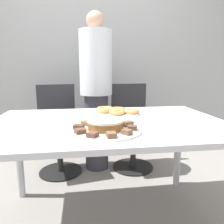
# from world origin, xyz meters

# --- Properties ---
(ground_plane) EXTENTS (12.00, 12.00, 0.00)m
(ground_plane) POSITION_xyz_m (0.00, 0.00, 0.00)
(ground_plane) COLOR gray
(wall_back) EXTENTS (8.00, 0.05, 2.60)m
(wall_back) POSITION_xyz_m (0.00, 1.59, 1.30)
(wall_back) COLOR #A8AAAD
(wall_back) RESTS_ON ground_plane
(table) EXTENTS (1.51, 0.99, 0.73)m
(table) POSITION_xyz_m (0.00, 0.00, 0.65)
(table) COLOR silver
(table) RESTS_ON ground_plane
(person_standing) EXTENTS (0.33, 0.33, 1.62)m
(person_standing) POSITION_xyz_m (-0.01, 0.90, 0.86)
(person_standing) COLOR #383842
(person_standing) RESTS_ON ground_plane
(office_chair_left) EXTENTS (0.51, 0.51, 0.91)m
(office_chair_left) POSITION_xyz_m (-0.41, 0.90, 0.43)
(office_chair_left) COLOR black
(office_chair_left) RESTS_ON ground_plane
(office_chair_right) EXTENTS (0.47, 0.47, 0.91)m
(office_chair_right) POSITION_xyz_m (0.37, 0.90, 0.43)
(office_chair_right) COLOR black
(office_chair_right) RESTS_ON ground_plane
(plate_cake) EXTENTS (0.39, 0.39, 0.01)m
(plate_cake) POSITION_xyz_m (-0.05, -0.22, 0.74)
(plate_cake) COLOR white
(plate_cake) RESTS_ON table
(plate_donuts) EXTENTS (0.34, 0.34, 0.01)m
(plate_donuts) POSITION_xyz_m (0.09, 0.22, 0.74)
(plate_donuts) COLOR white
(plate_donuts) RESTS_ON table
(frosted_cake) EXTENTS (0.19, 0.19, 0.05)m
(frosted_cake) POSITION_xyz_m (-0.05, -0.22, 0.77)
(frosted_cake) COLOR brown
(frosted_cake) RESTS_ON plate_cake
(lamington_0) EXTENTS (0.06, 0.05, 0.02)m
(lamington_0) POSITION_xyz_m (0.09, -0.25, 0.76)
(lamington_0) COLOR #513828
(lamington_0) RESTS_ON plate_cake
(lamington_1) EXTENTS (0.07, 0.07, 0.03)m
(lamington_1) POSITION_xyz_m (0.09, -0.16, 0.76)
(lamington_1) COLOR brown
(lamington_1) RESTS_ON plate_cake
(lamington_2) EXTENTS (0.07, 0.07, 0.02)m
(lamington_2) POSITION_xyz_m (0.03, -0.10, 0.75)
(lamington_2) COLOR brown
(lamington_2) RESTS_ON plate_cake
(lamington_3) EXTENTS (0.05, 0.06, 0.02)m
(lamington_3) POSITION_xyz_m (-0.06, -0.07, 0.75)
(lamington_3) COLOR brown
(lamington_3) RESTS_ON plate_cake
(lamington_4) EXTENTS (0.07, 0.07, 0.02)m
(lamington_4) POSITION_xyz_m (-0.14, -0.11, 0.76)
(lamington_4) COLOR brown
(lamington_4) RESTS_ON plate_cake
(lamington_5) EXTENTS (0.06, 0.06, 0.02)m
(lamington_5) POSITION_xyz_m (-0.19, -0.19, 0.76)
(lamington_5) COLOR #513828
(lamington_5) RESTS_ON plate_cake
(lamington_6) EXTENTS (0.06, 0.06, 0.02)m
(lamington_6) POSITION_xyz_m (-0.18, -0.28, 0.76)
(lamington_6) COLOR brown
(lamington_6) RESTS_ON plate_cake
(lamington_7) EXTENTS (0.06, 0.07, 0.02)m
(lamington_7) POSITION_xyz_m (-0.12, -0.34, 0.76)
(lamington_7) COLOR brown
(lamington_7) RESTS_ON plate_cake
(lamington_8) EXTENTS (0.05, 0.06, 0.02)m
(lamington_8) POSITION_xyz_m (-0.03, -0.36, 0.76)
(lamington_8) COLOR brown
(lamington_8) RESTS_ON plate_cake
(lamington_9) EXTENTS (0.06, 0.06, 0.03)m
(lamington_9) POSITION_xyz_m (0.05, -0.33, 0.76)
(lamington_9) COLOR brown
(lamington_9) RESTS_ON plate_cake
(donut_0) EXTENTS (0.12, 0.12, 0.04)m
(donut_0) POSITION_xyz_m (0.09, 0.22, 0.76)
(donut_0) COLOR #D18E4C
(donut_0) RESTS_ON plate_donuts
(donut_1) EXTENTS (0.11, 0.11, 0.03)m
(donut_1) POSITION_xyz_m (0.19, 0.19, 0.76)
(donut_1) COLOR tan
(donut_1) RESTS_ON plate_donuts
(donut_2) EXTENTS (0.12, 0.12, 0.03)m
(donut_2) POSITION_xyz_m (0.11, 0.28, 0.76)
(donut_2) COLOR #C68447
(donut_2) RESTS_ON plate_donuts
(donut_3) EXTENTS (0.13, 0.13, 0.04)m
(donut_3) POSITION_xyz_m (0.01, 0.26, 0.76)
(donut_3) COLOR tan
(donut_3) RESTS_ON plate_donuts
(donut_4) EXTENTS (0.11, 0.11, 0.03)m
(donut_4) POSITION_xyz_m (0.08, 0.16, 0.76)
(donut_4) COLOR tan
(donut_4) RESTS_ON plate_donuts
(napkin) EXTENTS (0.16, 0.14, 0.01)m
(napkin) POSITION_xyz_m (0.39, -0.06, 0.74)
(napkin) COLOR white
(napkin) RESTS_ON table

